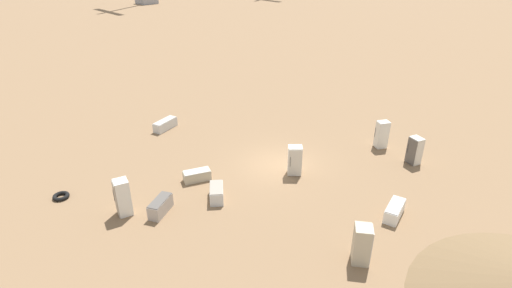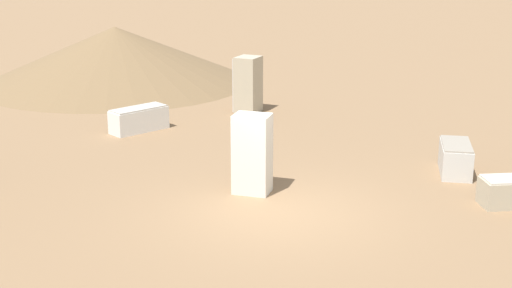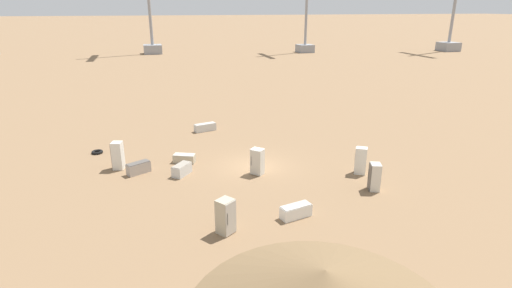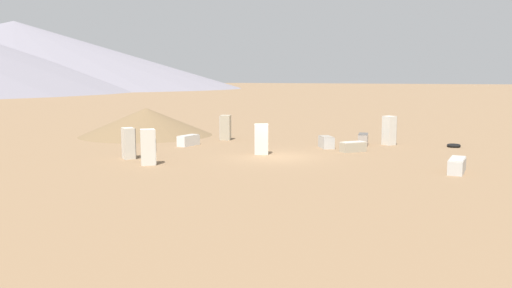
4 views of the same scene
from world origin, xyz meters
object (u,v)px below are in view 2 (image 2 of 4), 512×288
at_px(discarded_fridge_1, 139,119).
at_px(discarded_fridge_9, 252,154).
at_px(discarded_fridge_4, 455,158).
at_px(discarded_fridge_2, 248,85).

distance_m(discarded_fridge_1, discarded_fridge_9, 5.99).
xyz_separation_m(discarded_fridge_1, discarded_fridge_9, (-5.95, -0.41, 0.52)).
relative_size(discarded_fridge_1, discarded_fridge_4, 1.16).
height_order(discarded_fridge_1, discarded_fridge_2, discarded_fridge_2).
relative_size(discarded_fridge_2, discarded_fridge_4, 1.15).
xyz_separation_m(discarded_fridge_1, discarded_fridge_4, (-7.12, -5.15, 0.02)).
distance_m(discarded_fridge_2, discarded_fridge_4, 7.77).
bearing_deg(discarded_fridge_9, discarded_fridge_4, 32.14).
bearing_deg(discarded_fridge_9, discarded_fridge_1, 139.95).
relative_size(discarded_fridge_1, discarded_fridge_9, 1.02).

